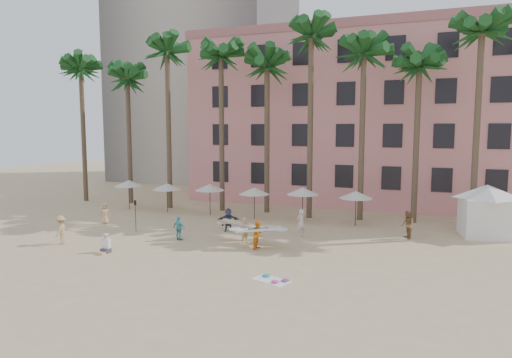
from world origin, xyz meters
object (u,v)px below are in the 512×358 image
at_px(carrier_yellow, 245,228).
at_px(carrier_white, 258,234).
at_px(pink_hotel, 377,120).
at_px(cabana, 486,206).

relative_size(carrier_yellow, carrier_white, 1.19).
bearing_deg(pink_hotel, cabana, -57.46).
distance_m(pink_hotel, carrier_yellow, 22.85).
height_order(pink_hotel, carrier_yellow, pink_hotel).
distance_m(carrier_yellow, carrier_white, 1.61).
xyz_separation_m(pink_hotel, carrier_yellow, (-5.77, -20.95, -7.04)).
bearing_deg(cabana, carrier_white, -147.46).
distance_m(cabana, carrier_white, 15.65).
distance_m(pink_hotel, cabana, 17.14).
bearing_deg(pink_hotel, carrier_white, -101.61).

